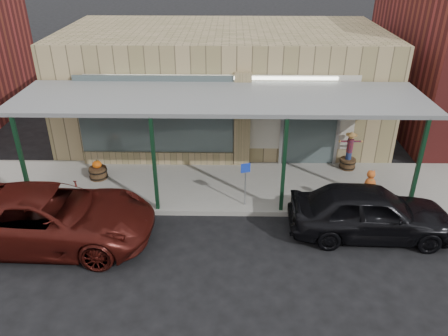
{
  "coord_description": "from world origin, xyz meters",
  "views": [
    {
      "loc": [
        0.33,
        -8.6,
        7.17
      ],
      "look_at": [
        0.13,
        2.6,
        1.27
      ],
      "focal_mm": 35.0,
      "sensor_mm": 36.0,
      "label": 1
    }
  ],
  "objects_px": {
    "barrel_scarecrow": "(349,156)",
    "parked_sedan": "(370,211)",
    "barrel_pumpkin": "(98,172)",
    "car_maroon": "(49,217)",
    "handicap_sign": "(245,179)"
  },
  "relations": [
    {
      "from": "barrel_scarecrow",
      "to": "barrel_pumpkin",
      "type": "bearing_deg",
      "value": -179.57
    },
    {
      "from": "barrel_scarecrow",
      "to": "handicap_sign",
      "type": "relative_size",
      "value": 0.99
    },
    {
      "from": "barrel_scarecrow",
      "to": "barrel_pumpkin",
      "type": "height_order",
      "value": "barrel_scarecrow"
    },
    {
      "from": "barrel_scarecrow",
      "to": "barrel_pumpkin",
      "type": "relative_size",
      "value": 2.01
    },
    {
      "from": "barrel_scarecrow",
      "to": "parked_sedan",
      "type": "distance_m",
      "value": 3.6
    },
    {
      "from": "parked_sedan",
      "to": "car_maroon",
      "type": "height_order",
      "value": "parked_sedan"
    },
    {
      "from": "barrel_pumpkin",
      "to": "handicap_sign",
      "type": "xyz_separation_m",
      "value": [
        4.79,
        -1.54,
        0.64
      ]
    },
    {
      "from": "barrel_scarecrow",
      "to": "car_maroon",
      "type": "bearing_deg",
      "value": -160.59
    },
    {
      "from": "barrel_scarecrow",
      "to": "car_maroon",
      "type": "xyz_separation_m",
      "value": [
        -8.73,
        -4.04,
        0.15
      ]
    },
    {
      "from": "handicap_sign",
      "to": "car_maroon",
      "type": "xyz_separation_m",
      "value": [
        -5.14,
        -1.64,
        -0.28
      ]
    },
    {
      "from": "parked_sedan",
      "to": "car_maroon",
      "type": "bearing_deg",
      "value": 94.79
    },
    {
      "from": "handicap_sign",
      "to": "barrel_scarecrow",
      "type": "bearing_deg",
      "value": 17.07
    },
    {
      "from": "parked_sedan",
      "to": "car_maroon",
      "type": "relative_size",
      "value": 0.79
    },
    {
      "from": "barrel_pumpkin",
      "to": "parked_sedan",
      "type": "bearing_deg",
      "value": -18.67
    },
    {
      "from": "barrel_scarecrow",
      "to": "handicap_sign",
      "type": "xyz_separation_m",
      "value": [
        -3.59,
        -2.4,
        0.43
      ]
    }
  ]
}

